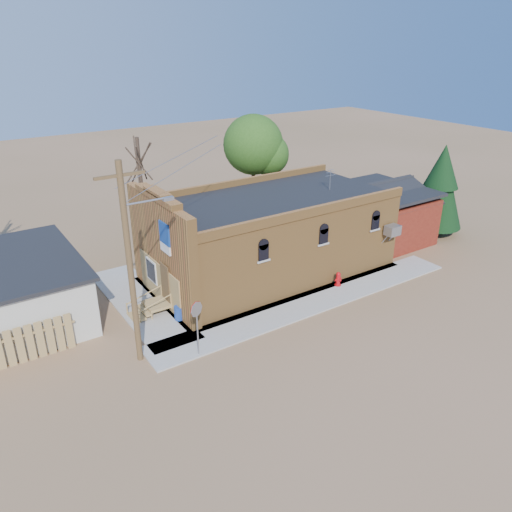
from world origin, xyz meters
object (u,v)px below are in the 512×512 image
utility_pole (131,262)px  trash_barrel (179,313)px  fire_hydrant (338,279)px  brick_bar (266,236)px  stop_sign (197,314)px

utility_pole → trash_barrel: size_ratio=12.38×
utility_pole → fire_hydrant: utility_pole is taller
trash_barrel → utility_pole: bearing=-144.5°
brick_bar → utility_pole: 10.96m
fire_hydrant → brick_bar: bearing=96.4°
stop_sign → trash_barrel: bearing=80.2°
brick_bar → fire_hydrant: brick_bar is taller
fire_hydrant → stop_sign: bearing=165.2°
utility_pole → stop_sign: (2.26, -1.20, -2.64)m
utility_pole → fire_hydrant: bearing=1.7°
utility_pole → stop_sign: size_ratio=3.37×
utility_pole → trash_barrel: (2.84, 2.03, -4.33)m
stop_sign → trash_barrel: stop_sign is taller
stop_sign → trash_barrel: (0.59, 3.23, -1.69)m
stop_sign → brick_bar: bearing=36.7°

